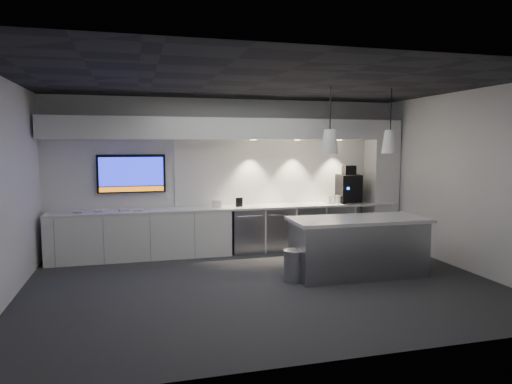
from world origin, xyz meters
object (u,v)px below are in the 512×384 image
object	(u,v)px
island	(358,246)
coffee_machine	(349,187)
wall_tv	(132,174)
bin	(295,265)

from	to	relation	value
island	coffee_machine	distance (m)	2.35
coffee_machine	wall_tv	bearing A→B (deg)	-178.18
wall_tv	island	xyz separation A→B (m)	(3.52, -2.31, -1.09)
bin	coffee_machine	world-z (taller)	coffee_machine
bin	coffee_machine	xyz separation A→B (m)	(1.94, 2.11, 0.98)
wall_tv	coffee_machine	size ratio (longest dim) A/B	1.62
island	bin	size ratio (longest dim) A/B	4.58
island	bin	xyz separation A→B (m)	(-1.10, -0.05, -0.23)
wall_tv	coffee_machine	distance (m)	4.37
wall_tv	bin	distance (m)	3.62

